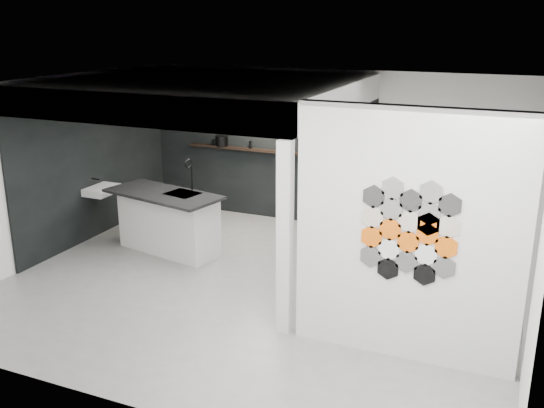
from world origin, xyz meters
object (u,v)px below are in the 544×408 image
Objects in this scene: kettle at (326,151)px; utensil_cup at (215,142)px; wall_basin at (102,190)px; glass_vase at (332,151)px; kitchen_island at (168,221)px; partition_panel at (407,238)px; glass_bowl at (332,153)px; bottle_dark at (250,145)px; stockpot at (222,141)px.

utensil_cup is (-2.22, 0.00, -0.03)m from kettle.
glass_vase reaches higher than wall_basin.
kitchen_island is 19.06× the size of utensil_cup.
partition_panel reaches higher than kettle.
kitchen_island is 13.01× the size of glass_vase.
kettle is at bearing 180.00° from glass_vase.
glass_bowl is at bearing 0.00° from utensil_cup.
glass_vase is (0.00, 0.00, 0.03)m from glass_bowl.
glass_bowl is at bearing 0.00° from glass_vase.
partition_panel is at bearing -10.58° from kitchen_island.
kitchen_island reaches higher than utensil_cup.
bottle_dark reaches higher than glass_bowl.
kitchen_island is 2.38m from bottle_dark.
kettle is at bearing 0.00° from bottle_dark.
kettle is at bearing 119.49° from partition_panel.
kitchen_island is 10.65× the size of kettle.
glass_vase reaches higher than bottle_dark.
kitchen_island reaches higher than kettle.
wall_basin is at bearing -120.28° from stockpot.
stockpot reaches higher than glass_bowl.
kettle is 1.48m from bottle_dark.
stockpot reaches higher than glass_vase.
kitchen_island is 2.36m from utensil_cup.
bottle_dark is 1.30× the size of utensil_cup.
glass_bowl is 0.88× the size of glass_vase.
wall_basin is at bearing -148.65° from glass_bowl.
partition_panel reaches higher than kitchen_island.
wall_basin is at bearing -131.06° from bottle_dark.
kitchen_island reaches higher than stockpot.
utensil_cup is (-2.33, 0.00, 0.00)m from glass_bowl.
glass_bowl is at bearing 0.00° from bottle_dark.
stockpot reaches higher than kettle.
glass_bowl is (3.39, 2.07, 0.52)m from wall_basin.
partition_panel is 5.33m from bottle_dark.
wall_basin is at bearing -148.65° from glass_vase.
bottle_dark is (-1.59, 0.00, -0.01)m from glass_vase.
utensil_cup is (-2.33, 0.00, -0.02)m from glass_vase.
utensil_cup is (-0.74, 0.00, -0.02)m from bottle_dark.
wall_basin is at bearing -123.70° from kettle.
bottle_dark is (-1.48, 0.00, -0.01)m from kettle.
partition_panel is 17.89× the size of glass_vase.
glass_bowl is 1.28× the size of utensil_cup.
wall_basin is 5.62× the size of utensil_cup.
wall_basin is 3.91m from kettle.
bottle_dark is 0.74m from utensil_cup.
stockpot is (1.21, 2.07, 0.57)m from wall_basin.
glass_vase is (2.03, 2.18, 0.88)m from kitchen_island.
kettle is at bearing 180.00° from glass_bowl.
glass_vase is at bearing 118.23° from partition_panel.
stockpot is 2.18m from glass_vase.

